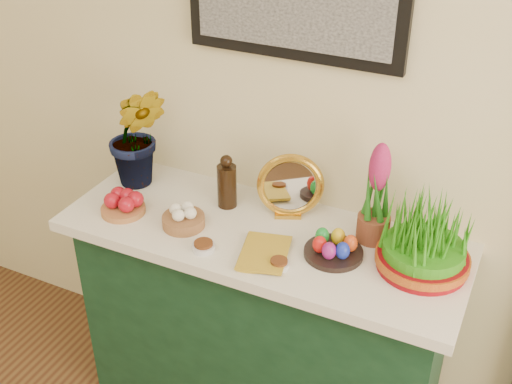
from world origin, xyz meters
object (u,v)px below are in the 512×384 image
mirror (290,187)px  book (241,250)px  sideboard (262,331)px  hyacinth_green (136,120)px  wheatgrass_sabzeh (425,240)px

mirror → book: bearing=-100.0°
mirror → book: mirror is taller
sideboard → hyacinth_green: hyacinth_green is taller
sideboard → hyacinth_green: size_ratio=2.43×
mirror → wheatgrass_sabzeh: size_ratio=0.81×
hyacinth_green → mirror: bearing=-17.7°
sideboard → wheatgrass_sabzeh: (0.54, 0.03, 0.57)m
book → wheatgrass_sabzeh: bearing=4.3°
sideboard → book: bearing=-92.1°
sideboard → mirror: 0.60m
sideboard → wheatgrass_sabzeh: 0.78m
mirror → sideboard: bearing=-108.4°
book → mirror: bearing=66.3°
hyacinth_green → wheatgrass_sabzeh: size_ratio=1.82×
mirror → book: 0.30m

